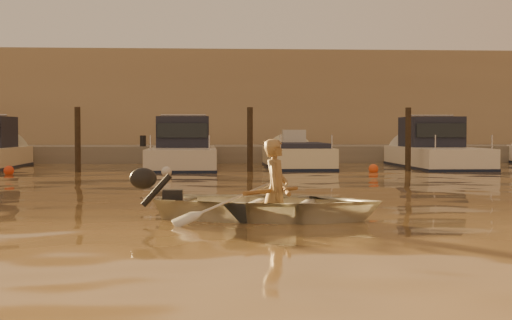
{
  "coord_description": "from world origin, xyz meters",
  "views": [
    {
      "loc": [
        -1.58,
        -10.54,
        1.32
      ],
      "look_at": [
        -0.65,
        3.85,
        0.75
      ],
      "focal_mm": 55.0,
      "sensor_mm": 36.0,
      "label": 1
    }
  ],
  "objects": [
    {
      "name": "fender_c",
      "position": [
        -2.7,
        12.0,
        0.1
      ],
      "size": [
        0.3,
        0.3,
        0.3
      ],
      "primitive_type": "sphere",
      "color": "silver",
      "rests_on": "ground_plane"
    },
    {
      "name": "moored_boat_3",
      "position": [
        1.54,
        16.0,
        0.22
      ],
      "size": [
        2.01,
        5.82,
        0.95
      ],
      "primitive_type": null,
      "color": "#EBE3C4",
      "rests_on": "ground_plane"
    },
    {
      "name": "waterfront_building",
      "position": [
        0.0,
        27.0,
        2.4
      ],
      "size": [
        46.0,
        7.0,
        4.8
      ],
      "primitive_type": "cube",
      "color": "#9E8466",
      "rests_on": "quay"
    },
    {
      "name": "piling_3",
      "position": [
        4.8,
        13.8,
        0.9
      ],
      "size": [
        0.18,
        0.18,
        2.2
      ],
      "primitive_type": "cylinder",
      "color": "#2D2319",
      "rests_on": "ground_plane"
    },
    {
      "name": "fender_b",
      "position": [
        -7.34,
        12.81,
        0.1
      ],
      "size": [
        0.3,
        0.3,
        0.3
      ],
      "primitive_type": "sphere",
      "color": "red",
      "rests_on": "ground_plane"
    },
    {
      "name": "outboard_motor",
      "position": [
        -2.1,
        1.26,
        0.28
      ],
      "size": [
        0.97,
        0.63,
        0.7
      ],
      "primitive_type": null,
      "rotation": [
        0.0,
        0.0,
        -0.28
      ],
      "color": "black",
      "rests_on": "dinghy"
    },
    {
      "name": "piling_2",
      "position": [
        -0.2,
        13.8,
        0.9
      ],
      "size": [
        0.18,
        0.18,
        2.2
      ],
      "primitive_type": "cylinder",
      "color": "#2D2319",
      "rests_on": "ground_plane"
    },
    {
      "name": "fender_d",
      "position": [
        3.55,
        13.12,
        0.1
      ],
      "size": [
        0.3,
        0.3,
        0.3
      ],
      "primitive_type": "sphere",
      "color": "#EB4F1B",
      "rests_on": "ground_plane"
    },
    {
      "name": "dinghy",
      "position": [
        -0.65,
        0.85,
        0.22
      ],
      "size": [
        3.79,
        3.14,
        0.68
      ],
      "primitive_type": "imported",
      "rotation": [
        0.0,
        0.0,
        1.29
      ],
      "color": "silver",
      "rests_on": "ground_plane"
    },
    {
      "name": "moored_boat_4",
      "position": [
        6.35,
        16.0,
        0.62
      ],
      "size": [
        2.23,
        6.87,
        1.75
      ],
      "primitive_type": null,
      "color": "white",
      "rests_on": "ground_plane"
    },
    {
      "name": "quay",
      "position": [
        0.0,
        21.5,
        0.15
      ],
      "size": [
        52.0,
        4.0,
        1.0
      ],
      "primitive_type": "cube",
      "color": "gray",
      "rests_on": "ground_plane"
    },
    {
      "name": "moored_boat_2",
      "position": [
        -2.34,
        16.0,
        0.62
      ],
      "size": [
        2.18,
        7.34,
        1.75
      ],
      "primitive_type": null,
      "color": "beige",
      "rests_on": "ground_plane"
    },
    {
      "name": "oar_starboard",
      "position": [
        -0.6,
        0.84,
        0.42
      ],
      "size": [
        0.97,
        1.92,
        0.13
      ],
      "primitive_type": "cylinder",
      "rotation": [
        1.54,
        0.0,
        -0.45
      ],
      "color": "brown",
      "rests_on": "dinghy"
    },
    {
      "name": "ground_plane",
      "position": [
        0.0,
        0.0,
        0.0
      ],
      "size": [
        160.0,
        160.0,
        0.0
      ],
      "primitive_type": "plane",
      "color": "olive",
      "rests_on": "ground"
    },
    {
      "name": "person",
      "position": [
        -0.56,
        0.82,
        0.44
      ],
      "size": [
        0.49,
        0.61,
        1.47
      ],
      "primitive_type": "imported",
      "rotation": [
        0.0,
        0.0,
        1.29
      ],
      "color": "olive",
      "rests_on": "dinghy"
    },
    {
      "name": "oar_port",
      "position": [
        -0.41,
        0.78,
        0.42
      ],
      "size": [
        0.2,
        2.1,
        0.13
      ],
      "primitive_type": "cylinder",
      "rotation": [
        1.54,
        0.0,
        -0.07
      ],
      "color": "brown",
      "rests_on": "dinghy"
    },
    {
      "name": "piling_1",
      "position": [
        -5.5,
        13.8,
        0.9
      ],
      "size": [
        0.18,
        0.18,
        2.2
      ],
      "primitive_type": "cylinder",
      "color": "#2D2319",
      "rests_on": "ground_plane"
    }
  ]
}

